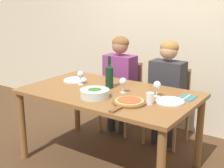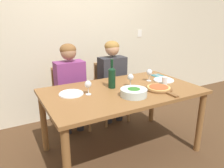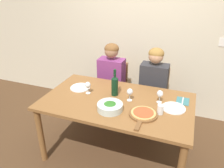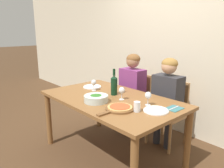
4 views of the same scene
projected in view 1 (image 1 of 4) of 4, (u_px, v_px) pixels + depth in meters
The scene contains 17 objects.
ground_plane at pixel (109, 162), 3.28m from camera, with size 40.00×40.00×0.00m, color #4C331E.
back_wall at pixel (166, 24), 3.92m from camera, with size 10.00×0.06×2.70m.
dining_table at pixel (108, 101), 3.10m from camera, with size 1.71×1.00×0.77m.
chair_left at pixel (124, 93), 4.01m from camera, with size 0.42×0.42×0.88m.
chair_right at pixel (169, 102), 3.67m from camera, with size 0.42×0.42×0.88m.
person_woman at pixel (119, 76), 3.86m from camera, with size 0.47×0.51×1.21m.
person_man at pixel (167, 84), 3.51m from camera, with size 0.47×0.51×1.21m.
wine_bottle at pixel (109, 75), 3.17m from camera, with size 0.08×0.08×0.33m.
broccoli_bowl at pixel (95, 93), 2.89m from camera, with size 0.27×0.27×0.08m.
dinner_plate_left at pixel (75, 80), 3.47m from camera, with size 0.25×0.25×0.02m.
dinner_plate_right at pixel (170, 101), 2.76m from camera, with size 0.25×0.25×0.02m.
pizza_on_board at pixel (129, 102), 2.72m from camera, with size 0.30×0.44×0.04m.
wine_glass_left at pixel (80, 75), 3.29m from camera, with size 0.07×0.07×0.15m.
wine_glass_right at pixel (157, 86), 2.89m from camera, with size 0.07×0.07×0.15m.
wine_glass_centre at pixel (123, 82), 3.01m from camera, with size 0.07×0.07×0.15m.
water_tumbler at pixel (150, 98), 2.70m from camera, with size 0.07×0.07×0.10m.
fork_on_napkin at pixel (187, 98), 2.88m from camera, with size 0.14×0.18×0.01m.
Camera 1 is at (1.69, -2.41, 1.67)m, focal length 50.00 mm.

